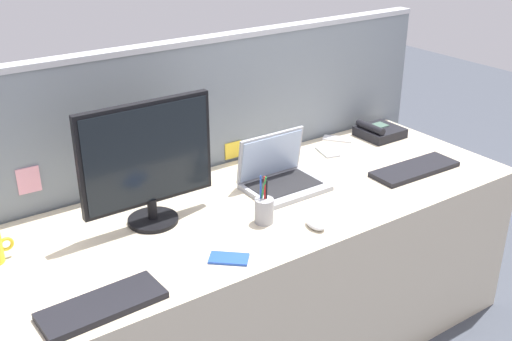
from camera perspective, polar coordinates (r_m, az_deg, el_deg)
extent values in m
cube|color=beige|center=(2.70, 0.61, -9.82)|extent=(2.26, 0.83, 0.74)
cube|color=gray|center=(2.89, -4.56, -0.99)|extent=(2.47, 0.06, 1.30)
cube|color=#B7BAC1|center=(2.68, -5.03, 11.90)|extent=(2.47, 0.07, 0.02)
cube|color=yellow|center=(2.87, -2.12, 1.89)|extent=(0.09, 0.01, 0.08)
cube|color=pink|center=(2.50, -20.21, -0.85)|extent=(0.09, 0.01, 0.10)
cylinder|color=black|center=(2.40, -9.46, -4.51)|extent=(0.19, 0.19, 0.02)
cylinder|color=black|center=(2.37, -9.54, -3.49)|extent=(0.04, 0.04, 0.08)
cube|color=black|center=(2.29, -10.05, 1.53)|extent=(0.52, 0.03, 0.39)
cube|color=black|center=(2.28, -9.88, 1.40)|extent=(0.49, 0.01, 0.36)
cube|color=#9EA0A8|center=(2.61, 2.71, -1.55)|extent=(0.32, 0.25, 0.02)
cube|color=black|center=(2.62, 2.59, -1.25)|extent=(0.28, 0.18, 0.00)
cube|color=#9EA0A8|center=(2.65, 1.33, 1.46)|extent=(0.32, 0.04, 0.20)
cube|color=#9EB2D1|center=(2.64, 1.45, 1.37)|extent=(0.30, 0.03, 0.18)
cube|color=black|center=(3.23, 11.34, 3.50)|extent=(0.20, 0.19, 0.05)
cube|color=#4C6B5B|center=(3.26, 11.39, 4.13)|extent=(0.06, 0.07, 0.01)
cylinder|color=black|center=(3.17, 10.49, 3.94)|extent=(0.04, 0.18, 0.04)
cube|color=black|center=(2.86, 14.41, 0.12)|extent=(0.43, 0.16, 0.02)
cube|color=black|center=(1.97, -13.98, -11.97)|extent=(0.38, 0.16, 0.02)
ellipsoid|color=silver|center=(2.33, 5.50, -4.89)|extent=(0.07, 0.11, 0.03)
cylinder|color=#99999E|center=(2.34, 0.76, -3.72)|extent=(0.07, 0.07, 0.10)
cylinder|color=black|center=(2.32, 0.96, -2.45)|extent=(0.02, 0.01, 0.13)
cylinder|color=red|center=(2.32, 0.82, -2.26)|extent=(0.01, 0.02, 0.15)
cylinder|color=#238438|center=(2.32, 0.59, -2.22)|extent=(0.03, 0.03, 0.15)
cylinder|color=blue|center=(2.32, 0.44, -2.21)|extent=(0.01, 0.02, 0.15)
cube|color=#B7BAC1|center=(3.00, 6.60, 1.73)|extent=(0.10, 0.15, 0.01)
cube|color=silver|center=(3.16, 7.55, 2.91)|extent=(0.14, 0.15, 0.01)
cube|color=blue|center=(2.14, -2.52, -8.10)|extent=(0.15, 0.14, 0.01)
torus|color=yellow|center=(2.29, -22.03, -6.30)|extent=(0.05, 0.01, 0.05)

